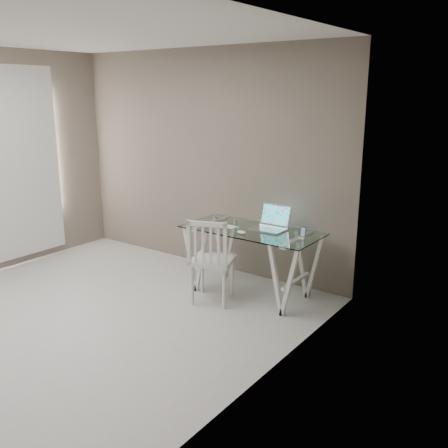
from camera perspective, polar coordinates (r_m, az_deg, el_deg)
name	(u,v)px	position (r m, az deg, el deg)	size (l,w,h in m)	color
room	(45,146)	(4.72, -19.76, 8.34)	(4.50, 4.52, 2.71)	#AEACA7
desk	(251,261)	(5.48, 3.11, -4.29)	(1.50, 0.70, 0.75)	silver
chair	(210,257)	(5.20, -1.56, -3.83)	(0.55, 0.55, 0.93)	silver
laptop	(271,223)	(5.41, 5.43, 0.09)	(0.36, 0.32, 0.25)	#B4B4B8
keyboard	(225,226)	(5.49, 0.06, -0.22)	(0.31, 0.13, 0.01)	silver
mouse	(242,232)	(5.21, 2.03, -0.95)	(0.11, 0.06, 0.03)	white
phone_dock	(303,235)	(5.10, 8.99, -1.28)	(0.06, 0.06, 0.12)	white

